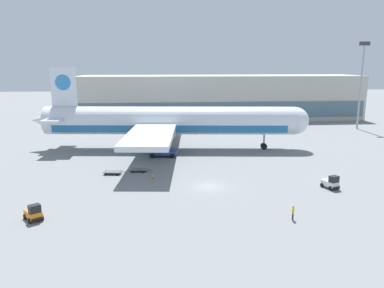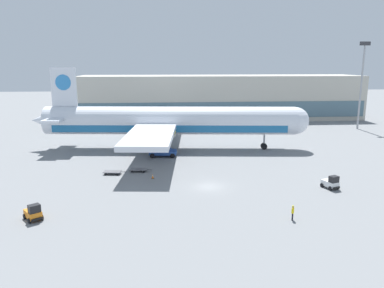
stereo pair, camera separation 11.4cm
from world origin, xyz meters
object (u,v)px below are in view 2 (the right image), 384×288
(ground_crew_near, at_px, (293,211))
(light_mast, at_px, (362,79))
(scissor_lift_loader, at_px, (163,147))
(traffic_cone_near, at_px, (153,176))
(airplane_main, at_px, (166,122))
(baggage_dolly_lead, at_px, (112,172))
(baggage_tug_foreground, at_px, (33,213))
(baggage_tug_mid, at_px, (331,183))
(baggage_dolly_second, at_px, (139,169))

(ground_crew_near, bearing_deg, light_mast, 178.26)
(scissor_lift_loader, distance_m, traffic_cone_near, 14.64)
(airplane_main, relative_size, baggage_dolly_lead, 15.38)
(baggage_tug_foreground, relative_size, baggage_dolly_lead, 0.74)
(scissor_lift_loader, relative_size, traffic_cone_near, 7.06)
(light_mast, relative_size, scissor_lift_loader, 4.28)
(traffic_cone_near, bearing_deg, baggage_tug_mid, -15.49)
(baggage_dolly_lead, xyz_separation_m, traffic_cone_near, (6.60, -2.92, -0.01))
(baggage_tug_foreground, xyz_separation_m, ground_crew_near, (29.80, -2.69, 0.19))
(baggage_tug_foreground, height_order, baggage_tug_mid, same)
(ground_crew_near, distance_m, traffic_cone_near, 23.96)
(baggage_tug_foreground, xyz_separation_m, baggage_dolly_second, (11.10, 18.86, -0.49))
(traffic_cone_near, bearing_deg, baggage_dolly_second, 120.85)
(light_mast, bearing_deg, baggage_dolly_second, -147.45)
(airplane_main, xyz_separation_m, baggage_tug_mid, (23.07, -27.88, -4.96))
(airplane_main, height_order, baggage_tug_foreground, airplane_main)
(baggage_dolly_second, xyz_separation_m, ground_crew_near, (18.70, -21.55, 0.67))
(baggage_dolly_second, bearing_deg, baggage_tug_foreground, -112.80)
(light_mast, relative_size, baggage_dolly_second, 6.22)
(scissor_lift_loader, distance_m, baggage_dolly_lead, 14.35)
(baggage_dolly_second, height_order, traffic_cone_near, traffic_cone_near)
(light_mast, distance_m, ground_crew_near, 72.14)
(ground_crew_near, xyz_separation_m, traffic_cone_near, (-16.31, 17.54, -0.68))
(light_mast, distance_m, baggage_tug_mid, 58.57)
(scissor_lift_loader, bearing_deg, airplane_main, 88.02)
(baggage_dolly_lead, relative_size, baggage_dolly_second, 1.00)
(baggage_dolly_second, bearing_deg, traffic_cone_near, -51.47)
(baggage_tug_foreground, xyz_separation_m, baggage_dolly_lead, (6.90, 17.77, -0.49))
(baggage_tug_mid, bearing_deg, scissor_lift_loader, -152.09)
(scissor_lift_loader, relative_size, ground_crew_near, 3.05)
(baggage_tug_foreground, distance_m, ground_crew_near, 29.92)
(baggage_dolly_lead, bearing_deg, light_mast, 39.18)
(scissor_lift_loader, height_order, baggage_tug_foreground, scissor_lift_loader)
(light_mast, height_order, airplane_main, light_mast)
(airplane_main, height_order, ground_crew_near, airplane_main)
(airplane_main, relative_size, baggage_dolly_second, 15.38)
(baggage_dolly_second, bearing_deg, baggage_tug_mid, -13.93)
(airplane_main, distance_m, scissor_lift_loader, 7.49)
(baggage_tug_mid, relative_size, baggage_dolly_lead, 0.73)
(airplane_main, distance_m, baggage_tug_foreground, 39.41)
(baggage_tug_foreground, distance_m, baggage_dolly_second, 21.89)
(baggage_tug_foreground, bearing_deg, traffic_cone_near, 101.52)
(scissor_lift_loader, height_order, baggage_dolly_second, scissor_lift_loader)
(baggage_dolly_lead, bearing_deg, traffic_cone_near, -16.23)
(scissor_lift_loader, distance_m, baggage_dolly_second, 11.35)
(traffic_cone_near, bearing_deg, airplane_main, 82.62)
(baggage_dolly_lead, distance_m, traffic_cone_near, 7.22)
(baggage_dolly_second, bearing_deg, light_mast, 40.23)
(airplane_main, distance_m, baggage_dolly_lead, 20.82)
(light_mast, relative_size, baggage_dolly_lead, 6.22)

